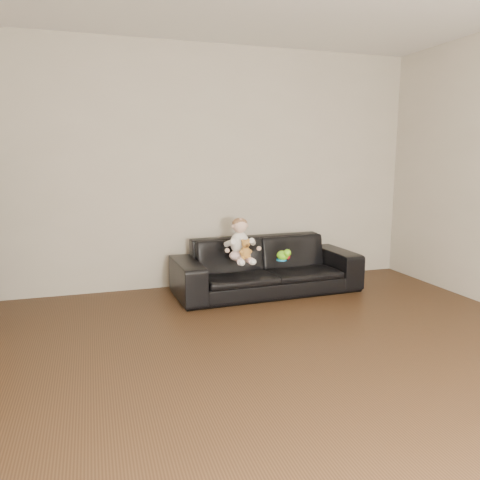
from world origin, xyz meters
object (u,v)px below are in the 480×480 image
object	(u,v)px
teddy_bear	(246,249)
sofa	(266,266)
baby	(240,243)
toy_blue_disc	(281,260)
toy_green	(283,255)
toy_rattle	(287,257)

from	to	relation	value
teddy_bear	sofa	bearing A→B (deg)	54.88
baby	sofa	bearing A→B (deg)	23.80
sofa	toy_blue_disc	bearing A→B (deg)	-65.71
toy_green	toy_rattle	distance (m)	0.07
baby	toy_green	size ratio (longest dim) A/B	3.12
toy_blue_disc	toy_green	bearing A→B (deg)	35.06
toy_blue_disc	toy_rattle	bearing A→B (deg)	19.60
toy_green	baby	bearing A→B (deg)	171.22
toy_rattle	toy_blue_disc	bearing A→B (deg)	-160.40
sofa	baby	xyz separation A→B (m)	(-0.32, -0.11, 0.29)
teddy_bear	toy_green	distance (m)	0.44
sofa	toy_blue_disc	world-z (taller)	sofa
toy_green	toy_blue_disc	size ratio (longest dim) A/B	1.35
toy_rattle	toy_blue_disc	xyz separation A→B (m)	(-0.08, -0.03, -0.02)
baby	toy_blue_disc	bearing A→B (deg)	-5.09
sofa	teddy_bear	world-z (taller)	teddy_bear
teddy_bear	toy_rattle	size ratio (longest dim) A/B	3.40
toy_blue_disc	baby	bearing A→B (deg)	169.20
baby	toy_rattle	size ratio (longest dim) A/B	7.64
baby	toy_rattle	bearing A→B (deg)	-0.19
toy_green	toy_blue_disc	bearing A→B (deg)	-144.94
baby	teddy_bear	size ratio (longest dim) A/B	2.25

